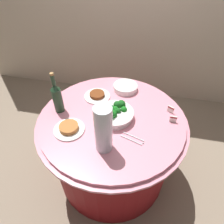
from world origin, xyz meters
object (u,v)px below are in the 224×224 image
object	(u,v)px
decorative_fruit_vase	(103,131)
food_plate_peanuts	(69,128)
broccoli_bowl	(115,113)
label_placard_mid	(171,109)
plate_stack	(125,87)
serving_tongs	(133,139)
food_plate_stir_fry	(97,95)
wine_bottle	(57,97)
label_placard_front	(173,119)

from	to	relation	value
decorative_fruit_vase	food_plate_peanuts	world-z (taller)	decorative_fruit_vase
broccoli_bowl	decorative_fruit_vase	bearing A→B (deg)	-93.06
food_plate_peanuts	label_placard_mid	bearing A→B (deg)	25.70
plate_stack	label_placard_mid	xyz separation A→B (m)	(0.39, -0.22, 0.01)
food_plate_peanuts	label_placard_mid	distance (m)	0.78
serving_tongs	broccoli_bowl	bearing A→B (deg)	132.18
plate_stack	decorative_fruit_vase	xyz separation A→B (m)	(-0.04, -0.65, 0.13)
plate_stack	food_plate_stir_fry	distance (m)	0.27
plate_stack	serving_tongs	bearing A→B (deg)	-75.49
food_plate_peanuts	food_plate_stir_fry	bearing A→B (deg)	76.88
decorative_fruit_vase	wine_bottle	bearing A→B (deg)	146.63
label_placard_front	broccoli_bowl	bearing A→B (deg)	-173.95
food_plate_peanuts	decorative_fruit_vase	bearing A→B (deg)	-18.98
label_placard_mid	broccoli_bowl	bearing A→B (deg)	-159.90
food_plate_stir_fry	label_placard_front	world-z (taller)	label_placard_front
serving_tongs	label_placard_mid	distance (m)	0.41
wine_bottle	serving_tongs	size ratio (longest dim) A/B	2.03
label_placard_front	label_placard_mid	size ratio (longest dim) A/B	1.00
food_plate_stir_fry	food_plate_peanuts	bearing A→B (deg)	-103.12
wine_bottle	food_plate_stir_fry	size ratio (longest dim) A/B	1.53
label_placard_mid	plate_stack	bearing A→B (deg)	150.43
broccoli_bowl	decorative_fruit_vase	distance (m)	0.30
broccoli_bowl	plate_stack	distance (m)	0.37
broccoli_bowl	food_plate_stir_fry	distance (m)	0.30
decorative_fruit_vase	label_placard_front	bearing A→B (deg)	36.73
wine_bottle	serving_tongs	world-z (taller)	wine_bottle
label_placard_mid	serving_tongs	bearing A→B (deg)	-126.88
wine_bottle	serving_tongs	distance (m)	0.64
broccoli_bowl	food_plate_peanuts	distance (m)	0.35
broccoli_bowl	label_placard_front	size ratio (longest dim) A/B	5.09
wine_bottle	food_plate_peanuts	bearing A→B (deg)	-51.44
food_plate_peanuts	broccoli_bowl	bearing A→B (deg)	32.71
food_plate_peanuts	food_plate_stir_fry	size ratio (longest dim) A/B	1.00
label_placard_mid	decorative_fruit_vase	bearing A→B (deg)	-134.40
wine_bottle	decorative_fruit_vase	xyz separation A→B (m)	(0.42, -0.28, 0.02)
food_plate_peanuts	plate_stack	bearing A→B (deg)	60.73
wine_bottle	serving_tongs	xyz separation A→B (m)	(0.60, -0.18, -0.12)
plate_stack	food_plate_stir_fry	bearing A→B (deg)	-145.38
decorative_fruit_vase	label_placard_mid	bearing A→B (deg)	45.60
serving_tongs	decorative_fruit_vase	bearing A→B (deg)	-149.55
broccoli_bowl	serving_tongs	bearing A→B (deg)	-47.82
broccoli_bowl	label_placard_front	world-z (taller)	broccoli_bowl
plate_stack	wine_bottle	size ratio (longest dim) A/B	0.62
broccoli_bowl	label_placard_mid	xyz separation A→B (m)	(0.41, 0.15, -0.01)
label_placard_front	wine_bottle	bearing A→B (deg)	-176.74
plate_stack	label_placard_front	xyz separation A→B (m)	(0.41, -0.33, 0.01)
serving_tongs	food_plate_stir_fry	distance (m)	0.54
broccoli_bowl	food_plate_peanuts	world-z (taller)	broccoli_bowl
broccoli_bowl	label_placard_mid	distance (m)	0.44
decorative_fruit_vase	food_plate_stir_fry	size ratio (longest dim) A/B	1.55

